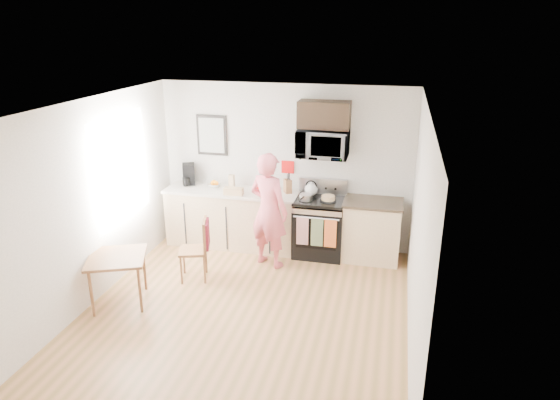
% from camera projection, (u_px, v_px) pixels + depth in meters
% --- Properties ---
extents(floor, '(4.60, 4.60, 0.00)m').
position_uv_depth(floor, '(243.00, 315.00, 6.24)').
color(floor, olive).
rests_on(floor, ground).
extents(back_wall, '(4.00, 0.04, 2.60)m').
position_uv_depth(back_wall, '(285.00, 167.00, 7.91)').
color(back_wall, beige).
rests_on(back_wall, floor).
extents(front_wall, '(4.00, 0.04, 2.60)m').
position_uv_depth(front_wall, '(146.00, 331.00, 3.69)').
color(front_wall, beige).
rests_on(front_wall, floor).
extents(left_wall, '(0.04, 4.60, 2.60)m').
position_uv_depth(left_wall, '(88.00, 205.00, 6.24)').
color(left_wall, beige).
rests_on(left_wall, floor).
extents(right_wall, '(0.04, 4.60, 2.60)m').
position_uv_depth(right_wall, '(418.00, 235.00, 5.36)').
color(right_wall, beige).
rests_on(right_wall, floor).
extents(ceiling, '(4.00, 4.60, 0.04)m').
position_uv_depth(ceiling, '(238.00, 107.00, 5.36)').
color(ceiling, silver).
rests_on(ceiling, back_wall).
extents(window, '(0.06, 1.40, 1.50)m').
position_uv_depth(window, '(122.00, 169.00, 6.88)').
color(window, white).
rests_on(window, left_wall).
extents(cabinet_left, '(2.10, 0.60, 0.90)m').
position_uv_depth(cabinet_left, '(233.00, 219.00, 8.09)').
color(cabinet_left, '#CFAC84').
rests_on(cabinet_left, floor).
extents(countertop_left, '(2.14, 0.64, 0.04)m').
position_uv_depth(countertop_left, '(232.00, 191.00, 7.94)').
color(countertop_left, silver).
rests_on(countertop_left, cabinet_left).
extents(cabinet_right, '(0.84, 0.60, 0.90)m').
position_uv_depth(cabinet_right, '(371.00, 231.00, 7.61)').
color(cabinet_right, '#CFAC84').
rests_on(cabinet_right, floor).
extents(countertop_right, '(0.88, 0.64, 0.04)m').
position_uv_depth(countertop_right, '(373.00, 202.00, 7.45)').
color(countertop_right, black).
rests_on(countertop_right, cabinet_right).
extents(range, '(0.76, 0.70, 1.16)m').
position_uv_depth(range, '(319.00, 228.00, 7.76)').
color(range, black).
rests_on(range, floor).
extents(microwave, '(0.76, 0.51, 0.42)m').
position_uv_depth(microwave, '(323.00, 143.00, 7.41)').
color(microwave, '#AAAAAE').
rests_on(microwave, back_wall).
extents(upper_cabinet, '(0.76, 0.35, 0.40)m').
position_uv_depth(upper_cabinet, '(324.00, 115.00, 7.32)').
color(upper_cabinet, black).
rests_on(upper_cabinet, back_wall).
extents(wall_art, '(0.50, 0.04, 0.65)m').
position_uv_depth(wall_art, '(212.00, 135.00, 8.00)').
color(wall_art, black).
rests_on(wall_art, back_wall).
extents(wall_trivet, '(0.20, 0.02, 0.20)m').
position_uv_depth(wall_trivet, '(288.00, 167.00, 7.88)').
color(wall_trivet, red).
rests_on(wall_trivet, back_wall).
extents(person, '(0.74, 0.62, 1.73)m').
position_uv_depth(person, '(269.00, 210.00, 7.28)').
color(person, '#D33A4C').
rests_on(person, floor).
extents(dining_table, '(0.80, 0.80, 0.66)m').
position_uv_depth(dining_table, '(117.00, 262.00, 6.34)').
color(dining_table, brown).
rests_on(dining_table, floor).
extents(chair, '(0.51, 0.48, 0.90)m').
position_uv_depth(chair, '(202.00, 241.00, 6.96)').
color(chair, brown).
rests_on(chair, floor).
extents(knife_block, '(0.15, 0.17, 0.22)m').
position_uv_depth(knife_block, '(288.00, 186.00, 7.78)').
color(knife_block, brown).
rests_on(knife_block, countertop_left).
extents(utensil_crock, '(0.12, 0.12, 0.35)m').
position_uv_depth(utensil_crock, '(259.00, 181.00, 7.90)').
color(utensil_crock, red).
rests_on(utensil_crock, countertop_left).
extents(fruit_bowl, '(0.24, 0.24, 0.10)m').
position_uv_depth(fruit_bowl, '(214.00, 184.00, 8.09)').
color(fruit_bowl, silver).
rests_on(fruit_bowl, countertop_left).
extents(milk_carton, '(0.09, 0.09, 0.22)m').
position_uv_depth(milk_carton, '(232.00, 182.00, 7.99)').
color(milk_carton, tan).
rests_on(milk_carton, countertop_left).
extents(coffee_maker, '(0.27, 0.32, 0.34)m').
position_uv_depth(coffee_maker, '(189.00, 175.00, 8.17)').
color(coffee_maker, black).
rests_on(coffee_maker, countertop_left).
extents(bread_bag, '(0.30, 0.15, 0.11)m').
position_uv_depth(bread_bag, '(234.00, 191.00, 7.71)').
color(bread_bag, tan).
rests_on(bread_bag, countertop_left).
extents(cake, '(0.25, 0.25, 0.08)m').
position_uv_depth(cake, '(328.00, 198.00, 7.49)').
color(cake, black).
rests_on(cake, range).
extents(kettle, '(0.20, 0.20, 0.25)m').
position_uv_depth(kettle, '(311.00, 189.00, 7.69)').
color(kettle, silver).
rests_on(kettle, range).
extents(pot, '(0.19, 0.33, 0.10)m').
position_uv_depth(pot, '(306.00, 197.00, 7.51)').
color(pot, '#AAAAAE').
rests_on(pot, range).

